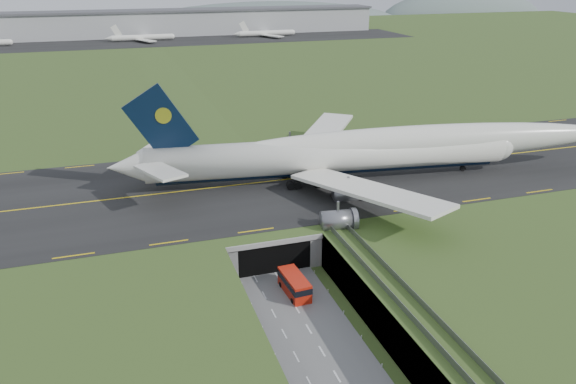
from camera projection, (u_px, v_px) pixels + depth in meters
name	position (u px, v px, depth m)	size (l,w,h in m)	color
ground	(290.00, 299.00, 83.45)	(900.00, 900.00, 0.00)	#395020
airfield_deck	(291.00, 282.00, 82.33)	(800.00, 800.00, 6.00)	gray
trench_road	(307.00, 328.00, 76.79)	(12.00, 75.00, 0.20)	slate
taxiway	(238.00, 185.00, 110.32)	(800.00, 44.00, 0.18)	black
tunnel_portal	(261.00, 232.00, 96.97)	(17.00, 22.30, 6.00)	gray
guideway	(426.00, 329.00, 67.72)	(3.00, 53.00, 7.05)	#A8A8A3
jumbo_jet	(367.00, 151.00, 111.98)	(103.06, 64.33, 21.45)	white
shuttle_tram	(294.00, 285.00, 84.24)	(3.23, 7.51, 3.00)	red
cargo_terminal	(138.00, 23.00, 342.63)	(320.00, 67.00, 15.60)	#B2B2B2
distant_hills	(207.00, 29.00, 482.97)	(700.00, 91.00, 60.00)	slate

